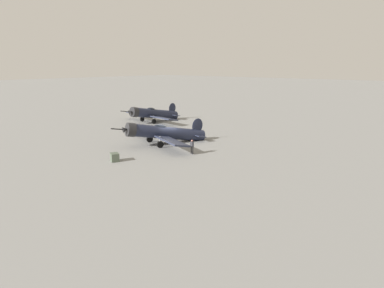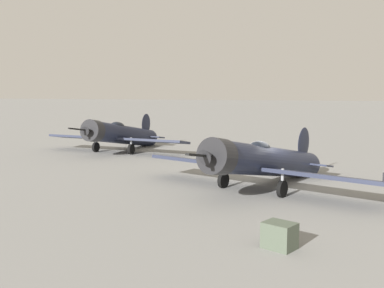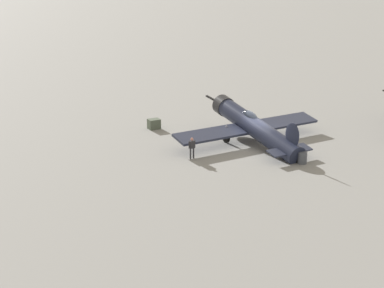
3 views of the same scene
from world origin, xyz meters
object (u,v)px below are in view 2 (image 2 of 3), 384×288
Objects in this scene: airplane_foreground at (264,162)px; equipment_crate at (279,236)px; airplane_mid_apron at (120,135)px; fuel_drum at (304,165)px.

airplane_foreground is 10.40× the size of equipment_crate.
fuel_drum is at bearing 77.10° from airplane_mid_apron.
airplane_foreground is 5.55m from fuel_drum.
airplane_mid_apron is 14.45× the size of fuel_drum.
airplane_mid_apron is (-13.05, 10.45, -0.01)m from airplane_foreground.
equipment_crate is at bearing 32.34° from airplane_foreground.
airplane_foreground reaches higher than equipment_crate.
airplane_foreground is at bearing -108.13° from fuel_drum.
airplane_mid_apron reaches higher than fuel_drum.
fuel_drum is (14.75, -5.25, -0.94)m from airplane_mid_apron.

